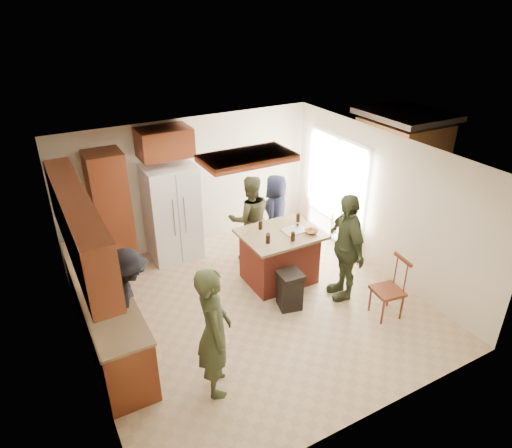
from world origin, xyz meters
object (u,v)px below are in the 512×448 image
person_front_left (214,332)px  person_behind_left (250,219)px  person_behind_right (276,213)px  person_side_right (346,247)px  kitchen_island (279,256)px  person_counter (130,302)px  refrigerator (172,213)px  trash_bin (290,290)px  spindle_chair (389,290)px

person_front_left → person_behind_left: size_ratio=1.07×
person_behind_right → person_side_right: bearing=54.4°
person_front_left → kitchen_island: (1.95, 1.67, -0.41)m
person_side_right → person_counter: bearing=-82.5°
person_behind_right → refrigerator: (-1.83, 0.64, 0.15)m
person_front_left → refrigerator: refrigerator is taller
person_behind_left → person_side_right: person_side_right is taller
trash_bin → person_side_right: bearing=-8.1°
refrigerator → spindle_chair: size_ratio=1.81×
person_front_left → person_side_right: (2.64, 0.81, 0.02)m
trash_bin → kitchen_island: bearing=71.2°
kitchen_island → person_side_right: bearing=-51.2°
person_front_left → trash_bin: (1.70, 0.95, -0.57)m
person_counter → kitchen_island: size_ratio=1.24×
person_behind_left → spindle_chair: (1.05, -2.51, -0.37)m
person_counter → person_front_left: bearing=-142.2°
person_side_right → person_counter: 3.37m
person_front_left → refrigerator: 3.39m
person_behind_right → person_behind_left: bearing=-28.8°
person_behind_left → person_behind_right: (0.63, 0.13, -0.08)m
person_counter → refrigerator: (1.36, 2.13, 0.11)m
person_front_left → kitchen_island: person_front_left is taller
person_side_right → kitchen_island: size_ratio=1.42×
refrigerator → kitchen_island: refrigerator is taller
person_front_left → kitchen_island: size_ratio=1.38×
person_behind_right → trash_bin: (-0.78, -1.74, -0.43)m
person_front_left → kitchen_island: 2.60m
person_counter → kitchen_island: (2.65, 0.48, -0.32)m
person_side_right → spindle_chair: size_ratio=1.82×
kitchen_island → trash_bin: 0.78m
person_counter → spindle_chair: size_ratio=1.59×
person_front_left → person_behind_right: (2.49, 2.69, -0.14)m
refrigerator → trash_bin: refrigerator is taller
person_counter → refrigerator: refrigerator is taller
person_side_right → trash_bin: size_ratio=2.88×
person_behind_left → person_side_right: size_ratio=0.91×
person_behind_right → person_counter: person_counter is taller
person_behind_right → kitchen_island: size_ratio=1.17×
trash_bin → spindle_chair: size_ratio=0.63×
person_front_left → person_behind_right: 3.66m
person_side_right → kitchen_island: bearing=-127.1°
refrigerator → kitchen_island: 2.14m
person_behind_left → trash_bin: person_behind_left is taller
refrigerator → kitchen_island: size_ratio=1.41×
person_front_left → refrigerator: (0.66, 3.33, 0.02)m
person_behind_right → refrigerator: bearing=-59.8°
person_behind_left → kitchen_island: (0.09, -0.88, -0.35)m
person_front_left → person_counter: (-0.70, 1.20, -0.09)m
trash_bin → spindle_chair: spindle_chair is taller
person_side_right → spindle_chair: (0.27, -0.76, -0.45)m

